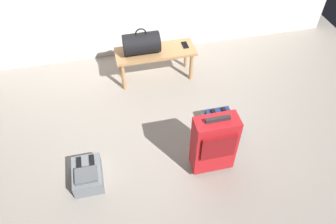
{
  "coord_description": "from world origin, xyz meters",
  "views": [
    {
      "loc": [
        -0.33,
        -2.33,
        2.81
      ],
      "look_at": [
        0.22,
        0.04,
        0.25
      ],
      "focal_mm": 34.5,
      "sensor_mm": 36.0,
      "label": 1
    }
  ],
  "objects_px": {
    "cell_phone": "(185,45)",
    "suitcase_upright_red": "(214,144)",
    "duffel_bag_black": "(141,43)",
    "bench": "(155,55)",
    "backpack_grey": "(88,175)",
    "backpack_navy": "(222,124)"
  },
  "relations": [
    {
      "from": "duffel_bag_black",
      "to": "suitcase_upright_red",
      "type": "height_order",
      "value": "duffel_bag_black"
    },
    {
      "from": "suitcase_upright_red",
      "to": "bench",
      "type": "bearing_deg",
      "value": 99.73
    },
    {
      "from": "duffel_bag_black",
      "to": "bench",
      "type": "bearing_deg",
      "value": -0.0
    },
    {
      "from": "cell_phone",
      "to": "backpack_grey",
      "type": "bearing_deg",
      "value": -133.54
    },
    {
      "from": "duffel_bag_black",
      "to": "suitcase_upright_red",
      "type": "distance_m",
      "value": 1.59
    },
    {
      "from": "bench",
      "to": "backpack_grey",
      "type": "relative_size",
      "value": 2.63
    },
    {
      "from": "suitcase_upright_red",
      "to": "backpack_grey",
      "type": "xyz_separation_m",
      "value": [
        -1.23,
        0.12,
        -0.29
      ]
    },
    {
      "from": "bench",
      "to": "duffel_bag_black",
      "type": "relative_size",
      "value": 2.27
    },
    {
      "from": "bench",
      "to": "duffel_bag_black",
      "type": "bearing_deg",
      "value": 180.0
    },
    {
      "from": "cell_phone",
      "to": "backpack_grey",
      "type": "distance_m",
      "value": 2.0
    },
    {
      "from": "bench",
      "to": "backpack_grey",
      "type": "height_order",
      "value": "bench"
    },
    {
      "from": "suitcase_upright_red",
      "to": "backpack_grey",
      "type": "distance_m",
      "value": 1.27
    },
    {
      "from": "duffel_bag_black",
      "to": "cell_phone",
      "type": "distance_m",
      "value": 0.57
    },
    {
      "from": "bench",
      "to": "backpack_grey",
      "type": "distance_m",
      "value": 1.73
    },
    {
      "from": "backpack_navy",
      "to": "cell_phone",
      "type": "bearing_deg",
      "value": 97.32
    },
    {
      "from": "bench",
      "to": "suitcase_upright_red",
      "type": "relative_size",
      "value": 1.35
    },
    {
      "from": "duffel_bag_black",
      "to": "backpack_navy",
      "type": "distance_m",
      "value": 1.37
    },
    {
      "from": "cell_phone",
      "to": "backpack_grey",
      "type": "xyz_separation_m",
      "value": [
        -1.36,
        -1.43,
        -0.34
      ]
    },
    {
      "from": "duffel_bag_black",
      "to": "cell_phone",
      "type": "height_order",
      "value": "duffel_bag_black"
    },
    {
      "from": "bench",
      "to": "backpack_navy",
      "type": "bearing_deg",
      "value": -63.77
    },
    {
      "from": "backpack_grey",
      "to": "duffel_bag_black",
      "type": "bearing_deg",
      "value": 60.23
    },
    {
      "from": "cell_phone",
      "to": "suitcase_upright_red",
      "type": "height_order",
      "value": "suitcase_upright_red"
    }
  ]
}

